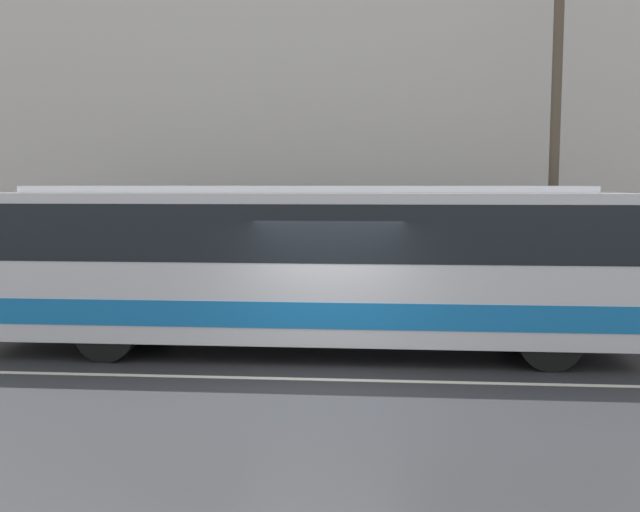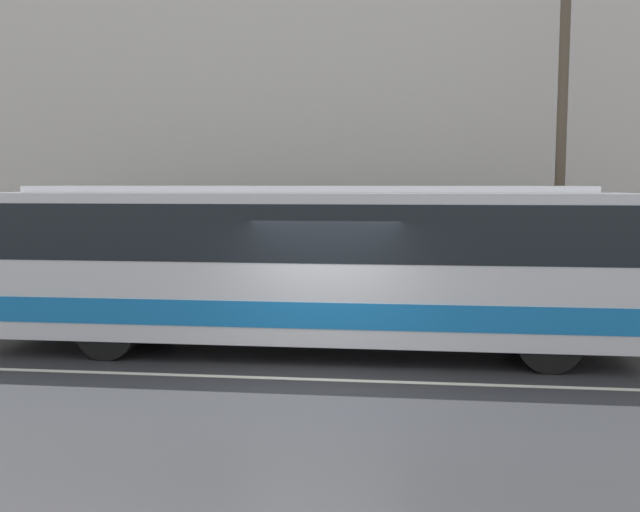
% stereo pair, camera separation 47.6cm
% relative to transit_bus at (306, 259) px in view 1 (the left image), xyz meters
% --- Properties ---
extents(ground_plane, '(60.00, 60.00, 0.00)m').
position_rel_transit_bus_xyz_m(ground_plane, '(0.50, -1.98, -1.73)').
color(ground_plane, '#2D2D30').
extents(sidewalk, '(60.00, 2.76, 0.18)m').
position_rel_transit_bus_xyz_m(sidewalk, '(0.50, 3.39, -1.65)').
color(sidewalk, gray).
rests_on(sidewalk, ground_plane).
extents(building_facade, '(60.00, 0.35, 13.88)m').
position_rel_transit_bus_xyz_m(building_facade, '(0.50, 4.92, 4.99)').
color(building_facade, silver).
rests_on(building_facade, ground_plane).
extents(lane_stripe, '(54.00, 0.14, 0.01)m').
position_rel_transit_bus_xyz_m(lane_stripe, '(0.50, -1.98, -1.73)').
color(lane_stripe, beige).
rests_on(lane_stripe, ground_plane).
extents(transit_bus, '(11.64, 2.57, 3.07)m').
position_rel_transit_bus_xyz_m(transit_bus, '(0.00, 0.00, 0.00)').
color(transit_bus, silver).
rests_on(transit_bus, ground_plane).
extents(utility_pole_near, '(0.21, 0.21, 8.59)m').
position_rel_transit_bus_xyz_m(utility_pole_near, '(5.05, 2.54, 2.74)').
color(utility_pole_near, brown).
rests_on(utility_pole_near, sidewalk).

